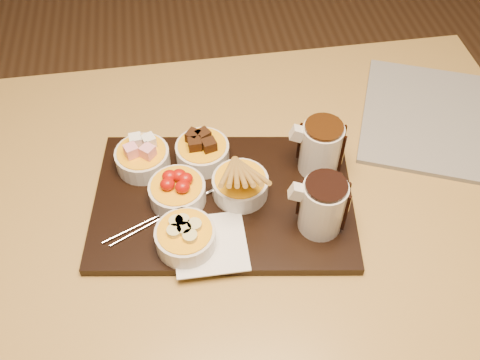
{
  "coord_description": "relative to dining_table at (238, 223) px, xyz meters",
  "views": [
    {
      "loc": [
        -0.09,
        -0.61,
        1.52
      ],
      "look_at": [
        0.0,
        -0.02,
        0.81
      ],
      "focal_mm": 40.0,
      "sensor_mm": 36.0,
      "label": 1
    }
  ],
  "objects": [
    {
      "name": "ground",
      "position": [
        0.0,
        0.0,
        -0.65
      ],
      "size": [
        5.0,
        5.0,
        0.0
      ],
      "primitive_type": "plane",
      "color": "#56361D",
      "rests_on": "ground"
    },
    {
      "name": "dining_table",
      "position": [
        0.0,
        0.0,
        0.0
      ],
      "size": [
        1.2,
        0.8,
        0.75
      ],
      "color": "#A9843E",
      "rests_on": "ground"
    },
    {
      "name": "serving_board",
      "position": [
        -0.03,
        -0.02,
        0.11
      ],
      "size": [
        0.5,
        0.37,
        0.02
      ],
      "primitive_type": "cube",
      "rotation": [
        0.0,
        0.0,
        -0.15
      ],
      "color": "black",
      "rests_on": "dining_table"
    },
    {
      "name": "napkin",
      "position": [
        -0.06,
        -0.12,
        0.12
      ],
      "size": [
        0.12,
        0.12,
        0.0
      ],
      "primitive_type": "cube",
      "rotation": [
        0.0,
        0.0,
        -0.01
      ],
      "color": "white",
      "rests_on": "serving_board"
    },
    {
      "name": "bowl_marshmallows",
      "position": [
        -0.17,
        0.08,
        0.14
      ],
      "size": [
        0.1,
        0.1,
        0.04
      ],
      "primitive_type": "cylinder",
      "color": "beige",
      "rests_on": "serving_board"
    },
    {
      "name": "bowl_cake",
      "position": [
        -0.06,
        0.07,
        0.14
      ],
      "size": [
        0.1,
        0.1,
        0.04
      ],
      "primitive_type": "cylinder",
      "color": "beige",
      "rests_on": "serving_board"
    },
    {
      "name": "bowl_strawberries",
      "position": [
        -0.11,
        -0.01,
        0.14
      ],
      "size": [
        0.1,
        0.1,
        0.04
      ],
      "primitive_type": "cylinder",
      "color": "beige",
      "rests_on": "serving_board"
    },
    {
      "name": "bowl_biscotti",
      "position": [
        0.0,
        -0.02,
        0.14
      ],
      "size": [
        0.1,
        0.1,
        0.04
      ],
      "primitive_type": "cylinder",
      "color": "beige",
      "rests_on": "serving_board"
    },
    {
      "name": "bowl_bananas",
      "position": [
        -0.1,
        -0.11,
        0.14
      ],
      "size": [
        0.1,
        0.1,
        0.04
      ],
      "primitive_type": "cylinder",
      "color": "beige",
      "rests_on": "serving_board"
    },
    {
      "name": "pitcher_dark_chocolate",
      "position": [
        0.12,
        -0.11,
        0.17
      ],
      "size": [
        0.08,
        0.08,
        0.1
      ],
      "primitive_type": "cylinder",
      "rotation": [
        0.0,
        0.0,
        -0.15
      ],
      "color": "silver",
      "rests_on": "serving_board"
    },
    {
      "name": "pitcher_milk_chocolate",
      "position": [
        0.15,
        0.02,
        0.17
      ],
      "size": [
        0.08,
        0.08,
        0.1
      ],
      "primitive_type": "cylinder",
      "rotation": [
        0.0,
        0.0,
        -0.15
      ],
      "color": "silver",
      "rests_on": "serving_board"
    },
    {
      "name": "fondue_skewers",
      "position": [
        -0.12,
        -0.04,
        0.12
      ],
      "size": [
        0.13,
        0.25,
        0.01
      ],
      "primitive_type": null,
      "rotation": [
        0.0,
        0.0,
        -1.16
      ],
      "color": "silver",
      "rests_on": "serving_board"
    },
    {
      "name": "newspaper",
      "position": [
        0.48,
        0.1,
        0.1
      ],
      "size": [
        0.49,
        0.45,
        0.01
      ],
      "primitive_type": "cube",
      "rotation": [
        0.0,
        0.0,
        -0.4
      ],
      "color": "beige",
      "rests_on": "dining_table"
    }
  ]
}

